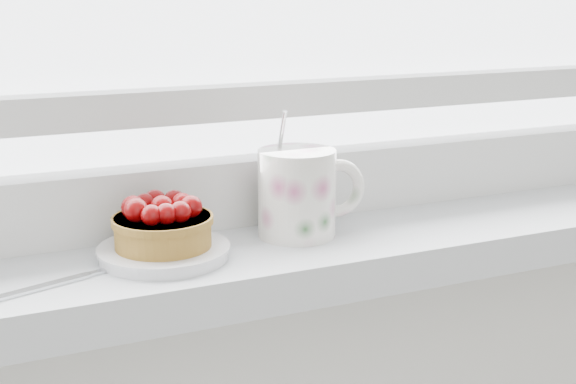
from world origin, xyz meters
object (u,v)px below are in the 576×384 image
saucer (164,252)px  raspberry_tart (162,224)px  fork (74,279)px  floral_mug (300,191)px

saucer → raspberry_tart: bearing=143.0°
saucer → fork: 0.09m
raspberry_tart → floral_mug: bearing=4.8°
floral_mug → fork: floral_mug is taller
floral_mug → fork: size_ratio=0.74×
saucer → fork: (-0.09, -0.02, -0.00)m
saucer → raspberry_tart: size_ratio=1.32×
fork → raspberry_tart: bearing=15.0°
raspberry_tart → fork: bearing=-165.0°
saucer → fork: saucer is taller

